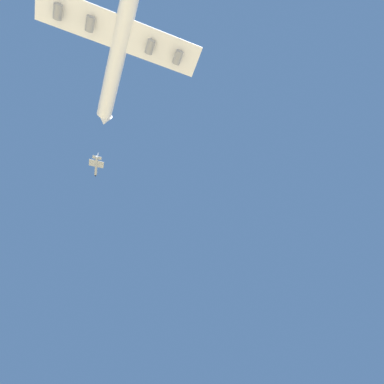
% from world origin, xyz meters
% --- Properties ---
extents(carrier_jet, '(74.25, 59.99, 18.48)m').
position_xyz_m(carrier_jet, '(0.78, 60.61, 126.93)').
color(carrier_jet, white).
extents(chase_jet_left_wing, '(14.75, 9.87, 4.00)m').
position_xyz_m(chase_jet_left_wing, '(70.34, 32.38, 138.56)').
color(chase_jet_left_wing, '#999EA3').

